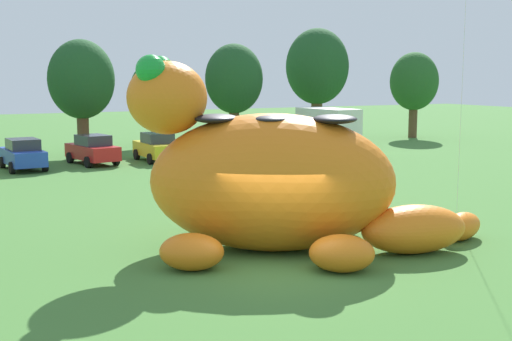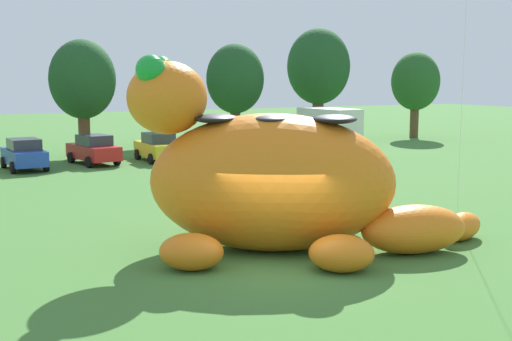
# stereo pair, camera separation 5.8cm
# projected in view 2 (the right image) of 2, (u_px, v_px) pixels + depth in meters

# --- Properties ---
(ground_plane) EXTENTS (160.00, 160.00, 0.00)m
(ground_plane) POSITION_uv_depth(u_px,v_px,m) (277.00, 269.00, 17.73)
(ground_plane) COLOR #427533
(giant_inflatable_creature) EXTENTS (11.04, 7.68, 5.68)m
(giant_inflatable_creature) POSITION_uv_depth(u_px,v_px,m) (272.00, 180.00, 19.38)
(giant_inflatable_creature) COLOR orange
(giant_inflatable_creature) RESTS_ON ground
(car_blue) EXTENTS (2.18, 4.22, 1.72)m
(car_blue) POSITION_uv_depth(u_px,v_px,m) (24.00, 154.00, 36.35)
(car_blue) COLOR #2347B7
(car_blue) RESTS_ON ground
(car_red) EXTENTS (2.51, 4.35, 1.72)m
(car_red) POSITION_uv_depth(u_px,v_px,m) (94.00, 150.00, 38.64)
(car_red) COLOR red
(car_red) RESTS_ON ground
(car_yellow) EXTENTS (2.01, 4.14, 1.72)m
(car_yellow) POSITION_uv_depth(u_px,v_px,m) (158.00, 147.00, 40.04)
(car_yellow) COLOR yellow
(car_yellow) RESTS_ON ground
(car_silver) EXTENTS (2.28, 4.26, 1.72)m
(car_silver) POSITION_uv_depth(u_px,v_px,m) (223.00, 143.00, 42.35)
(car_silver) COLOR #B7BABF
(car_silver) RESTS_ON ground
(box_truck) EXTENTS (2.82, 6.55, 2.95)m
(box_truck) POSITION_uv_depth(u_px,v_px,m) (323.00, 128.00, 45.25)
(box_truck) COLOR #B2231E
(box_truck) RESTS_ON ground
(tree_centre) EXTENTS (4.16, 4.16, 7.39)m
(tree_centre) POSITION_uv_depth(u_px,v_px,m) (82.00, 80.00, 42.03)
(tree_centre) COLOR brown
(tree_centre) RESTS_ON ground
(tree_centre_right) EXTENTS (3.47, 3.47, 6.16)m
(tree_centre_right) POSITION_uv_depth(u_px,v_px,m) (156.00, 91.00, 47.75)
(tree_centre_right) COLOR brown
(tree_centre_right) RESTS_ON ground
(tree_mid_right) EXTENTS (4.17, 4.17, 7.41)m
(tree_mid_right) POSITION_uv_depth(u_px,v_px,m) (235.00, 79.00, 48.01)
(tree_mid_right) COLOR brown
(tree_mid_right) RESTS_ON ground
(tree_right) EXTENTS (4.98, 4.98, 8.84)m
(tree_right) POSITION_uv_depth(u_px,v_px,m) (319.00, 67.00, 52.67)
(tree_right) COLOR brown
(tree_right) RESTS_ON ground
(tree_far_right) EXTENTS (3.97, 3.97, 7.05)m
(tree_far_right) POSITION_uv_depth(u_px,v_px,m) (416.00, 82.00, 54.93)
(tree_far_right) COLOR brown
(tree_far_right) RESTS_ON ground
(spectator_mid_field) EXTENTS (0.38, 0.26, 1.71)m
(spectator_mid_field) POSITION_uv_depth(u_px,v_px,m) (208.00, 173.00, 29.48)
(spectator_mid_field) COLOR #2D334C
(spectator_mid_field) RESTS_ON ground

